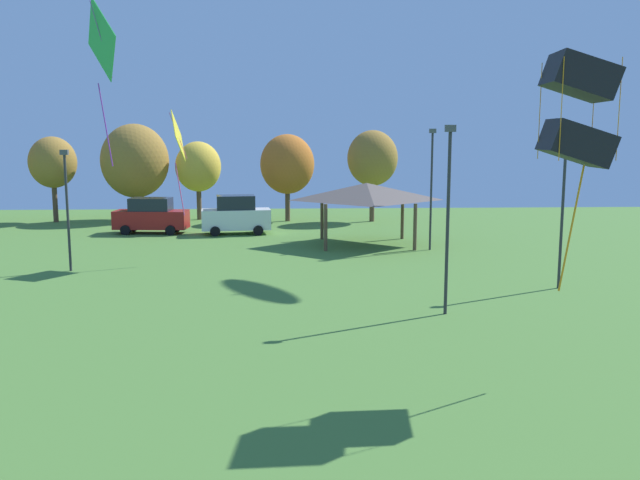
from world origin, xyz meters
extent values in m
cube|color=green|center=(-8.13, 30.69, 10.24)|extent=(1.92, 2.93, 3.42)
cylinder|color=purple|center=(-8.13, 30.67, 10.24)|extent=(0.66, 0.64, 3.05)
cylinder|color=purple|center=(-8.13, 30.69, 6.73)|extent=(0.42, 0.41, 3.49)
cube|color=black|center=(6.84, 17.92, 7.73)|extent=(1.78, 1.62, 1.23)
cube|color=black|center=(6.84, 17.92, 6.10)|extent=(1.78, 1.62, 1.23)
cylinder|color=orange|center=(6.14, 17.22, 6.91)|extent=(0.02, 0.02, 2.44)
cylinder|color=orange|center=(7.54, 17.22, 6.91)|extent=(0.02, 0.02, 2.44)
cylinder|color=orange|center=(6.14, 18.62, 6.91)|extent=(0.02, 0.02, 2.44)
cylinder|color=orange|center=(7.54, 18.62, 6.91)|extent=(0.02, 0.02, 2.44)
cylinder|color=orange|center=(6.84, 17.92, 3.94)|extent=(0.51, 0.10, 3.26)
cube|color=yellow|center=(-5.73, 34.72, 6.29)|extent=(0.63, 2.58, 2.52)
cylinder|color=#E54C93|center=(-5.73, 34.70, 6.29)|extent=(0.78, 0.26, 2.23)
cylinder|color=#E54C93|center=(-5.73, 34.72, 3.68)|extent=(0.41, 0.17, 2.60)
cube|color=maroon|center=(-9.33, 45.25, 0.91)|extent=(4.81, 2.09, 1.17)
cube|color=#1E232D|center=(-9.33, 45.25, 1.90)|extent=(2.69, 1.78, 0.82)
cylinder|color=black|center=(-7.95, 44.28, 0.32)|extent=(0.66, 0.27, 0.64)
cylinder|color=black|center=(-7.81, 45.99, 0.32)|extent=(0.66, 0.27, 0.64)
cylinder|color=black|center=(-10.84, 44.51, 0.32)|extent=(0.66, 0.27, 0.64)
cylinder|color=black|center=(-10.71, 46.22, 0.32)|extent=(0.66, 0.27, 0.64)
cube|color=silver|center=(-3.79, 44.68, 0.96)|extent=(4.55, 2.24, 1.29)
cube|color=#1E232D|center=(-3.79, 44.68, 2.06)|extent=(2.58, 1.87, 0.90)
cylinder|color=black|center=(-2.34, 43.97, 0.32)|extent=(0.66, 0.29, 0.64)
cylinder|color=black|center=(-2.55, 45.71, 0.32)|extent=(0.66, 0.29, 0.64)
cylinder|color=black|center=(-5.04, 43.66, 0.32)|extent=(0.66, 0.29, 0.64)
cylinder|color=black|center=(-5.24, 45.39, 0.32)|extent=(0.66, 0.29, 0.64)
cylinder|color=brown|center=(1.64, 37.89, 1.30)|extent=(0.20, 0.20, 2.60)
cylinder|color=brown|center=(6.59, 37.89, 1.30)|extent=(0.20, 0.20, 2.60)
cylinder|color=brown|center=(1.64, 42.14, 1.30)|extent=(0.20, 0.20, 2.60)
cylinder|color=brown|center=(6.59, 42.14, 1.30)|extent=(0.20, 0.20, 2.60)
pyramid|color=#564C47|center=(4.11, 40.02, 3.10)|extent=(6.40, 5.49, 1.00)
cylinder|color=#2D2D33|center=(10.86, 28.27, 3.02)|extent=(0.12, 0.12, 6.04)
cube|color=#4C4C51|center=(10.86, 28.27, 6.16)|extent=(0.36, 0.20, 0.24)
cylinder|color=#2D2D33|center=(7.46, 38.00, 3.21)|extent=(0.12, 0.12, 6.43)
cube|color=#4C4C51|center=(7.46, 38.00, 6.55)|extent=(0.36, 0.20, 0.24)
cylinder|color=#2D2D33|center=(5.19, 24.38, 3.21)|extent=(0.12, 0.12, 6.42)
cube|color=#4C4C51|center=(5.19, 24.38, 6.54)|extent=(0.36, 0.20, 0.24)
cylinder|color=#2D2D33|center=(-10.64, 32.86, 2.71)|extent=(0.12, 0.12, 5.42)
cube|color=#4C4C51|center=(-10.64, 32.86, 5.54)|extent=(0.36, 0.20, 0.24)
cylinder|color=brown|center=(-17.54, 51.45, 1.56)|extent=(0.36, 0.36, 3.11)
ellipsoid|color=olive|center=(-17.54, 51.45, 4.38)|extent=(3.39, 3.39, 3.73)
cylinder|color=brown|center=(-11.79, 52.20, 1.29)|extent=(0.36, 0.36, 2.58)
ellipsoid|color=olive|center=(-11.79, 52.20, 4.44)|extent=(4.97, 4.97, 5.47)
cylinder|color=brown|center=(-7.17, 52.49, 1.36)|extent=(0.36, 0.36, 2.72)
ellipsoid|color=gold|center=(-7.17, 52.49, 4.00)|extent=(3.41, 3.41, 3.75)
cylinder|color=brown|center=(-0.48, 51.28, 1.36)|extent=(0.36, 0.36, 2.73)
ellipsoid|color=#BC6623|center=(-0.48, 51.28, 4.22)|extent=(3.99, 3.99, 4.38)
cylinder|color=brown|center=(5.76, 50.79, 1.64)|extent=(0.36, 0.36, 3.28)
ellipsoid|color=olive|center=(5.76, 50.79, 4.67)|extent=(3.70, 3.70, 4.07)
camera|label=1|loc=(-0.33, 1.15, 6.29)|focal=38.00mm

